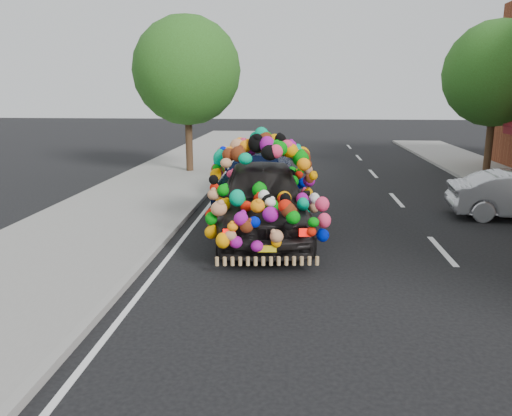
% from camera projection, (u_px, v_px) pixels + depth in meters
% --- Properties ---
extents(ground, '(100.00, 100.00, 0.00)m').
position_uv_depth(ground, '(270.00, 246.00, 10.72)').
color(ground, black).
rests_on(ground, ground).
extents(sidewalk, '(4.00, 60.00, 0.12)m').
position_uv_depth(sidewalk, '(77.00, 239.00, 11.06)').
color(sidewalk, gray).
rests_on(sidewalk, ground).
extents(kerb, '(0.15, 60.00, 0.13)m').
position_uv_depth(kerb, '(163.00, 241.00, 10.90)').
color(kerb, gray).
rests_on(kerb, ground).
extents(lane_markings, '(6.00, 50.00, 0.01)m').
position_uv_depth(lane_markings, '(442.00, 251.00, 10.43)').
color(lane_markings, silver).
rests_on(lane_markings, ground).
extents(tree_near_sidewalk, '(4.20, 4.20, 6.13)m').
position_uv_depth(tree_near_sidewalk, '(187.00, 71.00, 19.33)').
color(tree_near_sidewalk, '#332114').
rests_on(tree_near_sidewalk, ground).
extents(tree_far_b, '(4.00, 4.00, 5.90)m').
position_uv_depth(tree_far_b, '(496.00, 74.00, 18.88)').
color(tree_far_b, '#332114').
rests_on(tree_far_b, ground).
extents(plush_art_car, '(2.90, 5.43, 2.36)m').
position_uv_depth(plush_art_car, '(263.00, 183.00, 11.31)').
color(plush_art_car, black).
rests_on(plush_art_car, ground).
extents(navy_sedan, '(2.42, 5.13, 1.45)m').
position_uv_depth(navy_sedan, '(258.00, 176.00, 15.22)').
color(navy_sedan, black).
rests_on(navy_sedan, ground).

